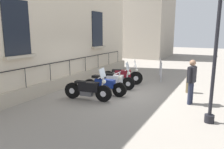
# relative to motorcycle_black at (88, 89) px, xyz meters

# --- Properties ---
(ground_plane) EXTENTS (60.00, 60.00, 0.00)m
(ground_plane) POSITION_rel_motorcycle_black_xyz_m (0.51, 1.47, -0.44)
(ground_plane) COLOR gray
(building_facade) EXTENTS (0.82, 12.75, 7.43)m
(building_facade) POSITION_rel_motorcycle_black_xyz_m (-2.48, 1.47, 3.18)
(building_facade) COLOR beige
(building_facade) RESTS_ON ground_plane
(motorcycle_black) EXTENTS (1.99, 0.60, 1.31)m
(motorcycle_black) POSITION_rel_motorcycle_black_xyz_m (0.00, 0.00, 0.00)
(motorcycle_black) COLOR black
(motorcycle_black) RESTS_ON ground_plane
(motorcycle_blue) EXTENTS (2.06, 0.67, 1.01)m
(motorcycle_blue) POSITION_rel_motorcycle_black_xyz_m (0.18, 0.96, -0.04)
(motorcycle_blue) COLOR black
(motorcycle_blue) RESTS_ON ground_plane
(motorcycle_white) EXTENTS (1.88, 0.85, 1.30)m
(motorcycle_white) POSITION_rel_motorcycle_black_xyz_m (0.19, 1.93, -0.02)
(motorcycle_white) COLOR black
(motorcycle_white) RESTS_ON ground_plane
(motorcycle_maroon) EXTENTS (2.01, 0.98, 1.26)m
(motorcycle_maroon) POSITION_rel_motorcycle_black_xyz_m (0.09, 3.01, 0.01)
(motorcycle_maroon) COLOR black
(motorcycle_maroon) RESTS_ON ground_plane
(lamppost) EXTENTS (0.32, 1.02, 4.12)m
(lamppost) POSITION_rel_motorcycle_black_xyz_m (4.40, -0.11, 2.57)
(lamppost) COLOR black
(lamppost) RESTS_ON ground_plane
(crowd_barrier) EXTENTS (0.62, 1.88, 1.05)m
(crowd_barrier) POSITION_rel_motorcycle_black_xyz_m (1.43, 5.29, 0.12)
(crowd_barrier) COLOR #B7B7BF
(crowd_barrier) RESTS_ON ground_plane
(bollard) EXTENTS (0.23, 0.23, 0.86)m
(bollard) POSITION_rel_motorcycle_black_xyz_m (3.34, 2.95, -0.01)
(bollard) COLOR brown
(bollard) RESTS_ON ground_plane
(pedestrian_standing) EXTENTS (0.29, 0.52, 1.67)m
(pedestrian_standing) POSITION_rel_motorcycle_black_xyz_m (3.63, 1.39, 0.50)
(pedestrian_standing) COLOR #23283D
(pedestrian_standing) RESTS_ON ground_plane
(distant_building) EXTENTS (5.49, 5.80, 7.05)m
(distant_building) POSITION_rel_motorcycle_black_xyz_m (-3.50, 15.83, 3.08)
(distant_building) COLOR #9E9384
(distant_building) RESTS_ON ground_plane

